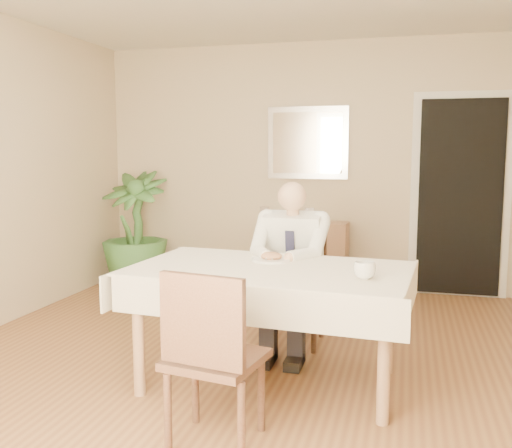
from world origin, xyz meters
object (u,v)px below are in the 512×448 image
(chair_near, at_px, (211,351))
(coffee_mug, at_px, (365,270))
(chair_far, at_px, (296,275))
(seated_man, at_px, (289,259))
(dining_table, at_px, (270,281))
(potted_palm, at_px, (135,229))
(sideboard, at_px, (304,255))

(chair_near, height_order, coffee_mug, chair_near)
(chair_far, bearing_deg, seated_man, -88.57)
(dining_table, bearing_deg, chair_near, -90.94)
(chair_far, bearing_deg, chair_near, -91.24)
(potted_palm, bearing_deg, chair_far, -32.32)
(sideboard, relative_size, potted_palm, 0.73)
(chair_near, height_order, seated_man, seated_man)
(seated_man, height_order, sideboard, seated_man)
(chair_near, bearing_deg, potted_palm, 132.02)
(dining_table, bearing_deg, coffee_mug, -11.70)
(dining_table, height_order, chair_near, chair_near)
(dining_table, xyz_separation_m, coffee_mug, (0.59, -0.17, 0.13))
(chair_near, relative_size, coffee_mug, 7.34)
(dining_table, height_order, sideboard, dining_table)
(chair_near, relative_size, sideboard, 1.00)
(dining_table, distance_m, sideboard, 2.53)
(chair_far, relative_size, sideboard, 1.00)
(dining_table, relative_size, seated_man, 1.44)
(coffee_mug, height_order, sideboard, coffee_mug)
(chair_far, height_order, seated_man, seated_man)
(dining_table, distance_m, coffee_mug, 0.63)
(seated_man, bearing_deg, dining_table, -90.00)
(seated_man, distance_m, sideboard, 1.95)
(potted_palm, bearing_deg, chair_near, -57.53)
(chair_near, height_order, sideboard, chair_near)
(chair_near, distance_m, seated_man, 1.48)
(seated_man, bearing_deg, coffee_mug, -52.25)
(chair_near, distance_m, potted_palm, 3.60)
(chair_far, bearing_deg, coffee_mug, -59.25)
(chair_near, bearing_deg, sideboard, 102.06)
(coffee_mug, relative_size, potted_palm, 0.10)
(coffee_mug, bearing_deg, chair_far, 119.32)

